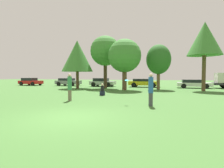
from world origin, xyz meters
TOP-DOWN VIEW (x-y plane):
  - ground_plane at (0.00, 0.00)m, footprint 120.00×120.00m
  - person_thrower at (-2.39, 4.42)m, footprint 0.29×0.29m
  - person_catcher at (3.10, 3.72)m, footprint 0.28×0.28m
  - frisbee at (1.61, 4.17)m, footprint 0.23×0.22m
  - bystander_sitting at (-1.25, 8.13)m, footprint 0.40×0.33m
  - tree_0 at (-6.90, 14.93)m, footprint 4.04×4.04m
  - tree_1 at (-3.55, 16.47)m, footprint 3.99×3.99m
  - tree_2 at (-0.49, 14.27)m, footprint 3.91×3.91m
  - tree_3 at (3.38, 16.24)m, footprint 2.99×2.99m
  - tree_4 at (8.27, 15.27)m, footprint 3.69×3.69m
  - parked_car_red at (-18.05, 19.61)m, footprint 3.87×2.14m
  - parked_car_grey at (-11.29, 20.41)m, footprint 4.12×2.23m
  - parked_car_silver at (-5.14, 19.97)m, footprint 3.92×2.17m
  - parked_car_yellow at (1.25, 20.18)m, footprint 4.50×2.20m
  - parked_car_white at (7.98, 19.93)m, footprint 4.48×2.16m

SIDE VIEW (x-z plane):
  - ground_plane at x=0.00m, z-range 0.00..0.00m
  - bystander_sitting at x=-1.25m, z-range -0.09..0.94m
  - parked_car_white at x=7.98m, z-range 0.04..1.20m
  - parked_car_yellow at x=1.25m, z-range 0.06..1.28m
  - parked_car_grey at x=-11.29m, z-range 0.05..1.30m
  - parked_car_red at x=-18.05m, z-range 0.03..1.33m
  - parked_car_silver at x=-5.14m, z-range 0.04..1.33m
  - person_catcher at x=3.10m, z-range 0.03..1.88m
  - person_thrower at x=-2.39m, z-range 0.03..1.90m
  - frisbee at x=1.61m, z-range 1.39..1.50m
  - tree_3 at x=3.38m, z-range 0.91..6.43m
  - tree_2 at x=-0.49m, z-range 1.01..7.01m
  - tree_0 at x=-6.90m, z-range 1.11..7.39m
  - tree_1 at x=-3.55m, z-range 1.47..8.47m
  - tree_4 at x=8.27m, z-range 1.92..9.56m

